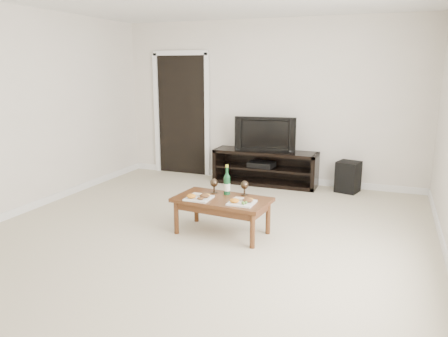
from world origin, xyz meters
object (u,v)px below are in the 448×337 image
media_console (265,168)px  coffee_table (222,216)px  subwoofer (348,177)px  television (266,134)px

media_console → coffee_table: bearing=-86.4°
subwoofer → television: bearing=-164.0°
media_console → television: bearing=0.0°
media_console → subwoofer: (1.30, 0.02, -0.04)m
subwoofer → media_console: bearing=-164.0°
coffee_table → subwoofer: bearing=63.3°
media_console → television: (0.00, 0.00, 0.55)m
media_console → subwoofer: 1.30m
coffee_table → television: bearing=93.6°
television → subwoofer: television is taller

